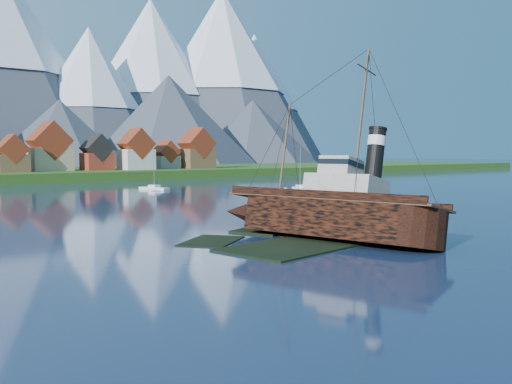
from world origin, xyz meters
TOP-DOWN VIEW (x-y plane):
  - ground at (0.00, 0.00)m, footprint 1400.00×1400.00m
  - shoal at (1.78, 2.15)m, footprint 31.71×21.24m
  - tugboat_wreck at (1.48, 0.25)m, footprint 6.51×28.04m
  - sailboat_d at (54.96, 59.68)m, footprint 5.81×8.30m
  - sailboat_e at (27.49, 84.23)m, footprint 4.55×9.10m

SIDE VIEW (x-z plane):
  - shoal at x=1.78m, z-range -0.92..0.22m
  - ground at x=0.00m, z-range 0.00..0.00m
  - sailboat_e at x=27.49m, z-range -4.90..5.35m
  - sailboat_d at x=54.96m, z-range -5.42..5.94m
  - tugboat_wreck at x=1.48m, z-range -8.31..13.91m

